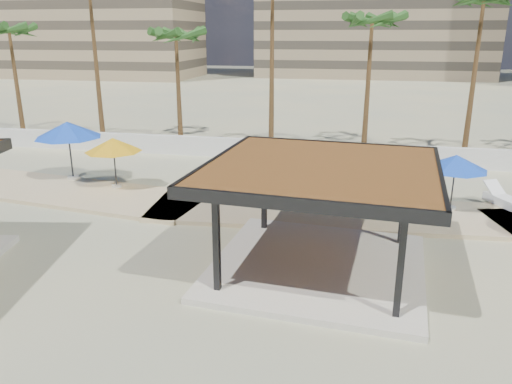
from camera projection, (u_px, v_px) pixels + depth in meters
ground at (259, 291)px, 14.88m from camera, size 200.00×200.00×0.00m
promenade at (339, 209)px, 21.62m from camera, size 44.45×7.97×0.24m
boundary_wall at (312, 151)px, 29.61m from camera, size 56.00×0.30×1.20m
pavilion_central at (320, 208)px, 15.61m from camera, size 7.53×7.53×3.54m
umbrella_b at (113, 145)px, 23.64m from camera, size 3.50×3.50×2.41m
umbrella_d at (456, 163)px, 20.63m from camera, size 3.06×3.06×2.36m
umbrella_f at (68, 130)px, 24.81m from camera, size 3.59×3.59×2.95m
lounger_a at (255, 192)px, 22.82m from camera, size 1.12×2.48×0.90m
lounger_b at (373, 199)px, 21.82m from camera, size 1.65×2.33×0.85m
lounger_c at (506, 201)px, 21.63m from camera, size 1.69×2.35×0.86m
palm_a at (9, 34)px, 33.80m from camera, size 3.00×3.00×8.32m
palm_c at (176, 39)px, 31.38m from camera, size 3.00×3.00×8.00m
palm_e at (372, 26)px, 29.09m from camera, size 3.00×3.00×8.84m
palm_f at (483, 5)px, 27.79m from camera, size 3.00×3.00×9.98m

